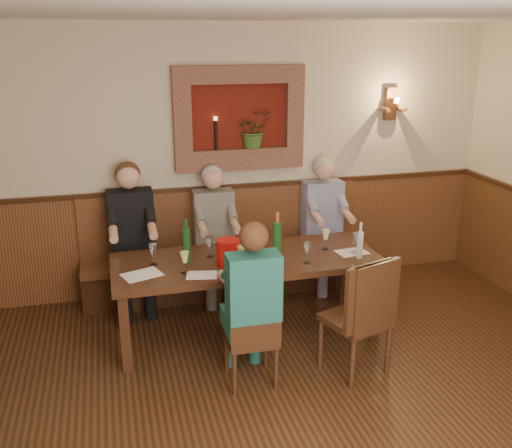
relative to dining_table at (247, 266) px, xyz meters
The scene contains 29 objects.
room_shell 2.21m from the dining_table, 90.00° to the right, with size 6.04×6.04×2.82m.
wainscoting 1.85m from the dining_table, 90.00° to the right, with size 6.02×6.02×1.15m.
wall_niche 1.59m from the dining_table, 77.58° to the left, with size 1.36×0.30×1.06m.
wall_sconce 2.53m from the dining_table, 29.61° to the left, with size 0.25×0.20×0.35m.
dining_table is the anchor object (origin of this frame).
bench 1.01m from the dining_table, 90.00° to the left, with size 3.00×0.45×1.11m.
chair_near_left 0.91m from the dining_table, 101.62° to the right, with size 0.40×0.40×0.88m.
chair_near_right 1.18m from the dining_table, 50.35° to the right, with size 0.58×0.58×1.03m.
person_bench_left 1.28m from the dining_table, 139.12° to the left, with size 0.45×0.55×1.49m.
person_bench_mid 0.85m from the dining_table, 98.65° to the left, with size 0.42×0.51×1.41m.
person_bench_right 1.37m from the dining_table, 37.79° to the left, with size 0.43×0.52×1.44m.
person_chair_front 0.80m from the dining_table, 101.80° to the right, with size 0.40×0.49×1.38m.
spittoon_bucket 0.29m from the dining_table, 150.86° to the right, with size 0.20×0.20×0.23m, color red.
wine_bottle_green_a 0.37m from the dining_table, 10.48° to the right, with size 0.10×0.10×0.43m.
wine_bottle_green_b 0.58m from the dining_table, behind, with size 0.09×0.09×0.40m.
water_bottle 1.04m from the dining_table, 14.20° to the right, with size 0.07×0.07×0.33m.
tasting_sheet_a 0.96m from the dining_table, behind, with size 0.31×0.22×0.00m, color white.
tasting_sheet_b 0.22m from the dining_table, 65.95° to the right, with size 0.31×0.22×0.00m, color white.
tasting_sheet_c 0.99m from the dining_table, ahead, with size 0.28×0.20×0.00m, color white.
tasting_sheet_d 0.54m from the dining_table, 148.55° to the right, with size 0.25×0.18×0.00m, color white.
wine_glass_0 0.79m from the dining_table, ahead, with size 0.08×0.08×0.19m, color #E8E58B, non-canonical shape.
wine_glass_1 0.27m from the dining_table, 117.57° to the right, with size 0.08×0.08×0.19m, color #E8E58B, non-canonical shape.
wine_glass_2 0.64m from the dining_table, 161.19° to the right, with size 0.08×0.08×0.19m, color #E8E58B, non-canonical shape.
wine_glass_3 0.41m from the dining_table, 111.66° to the right, with size 0.08×0.08×0.19m, color #E8E58B, non-canonical shape.
wine_glass_4 0.38m from the dining_table, 158.41° to the left, with size 0.08×0.08×0.19m, color white, non-canonical shape.
wine_glass_5 1.01m from the dining_table, ahead, with size 0.08×0.08×0.19m, color white, non-canonical shape.
wine_glass_6 0.84m from the dining_table, behind, with size 0.08×0.08×0.19m, color white, non-canonical shape.
wine_glass_7 0.57m from the dining_table, 27.16° to the right, with size 0.08×0.08×0.19m, color white, non-canonical shape.
wine_glass_8 0.24m from the dining_table, 28.18° to the left, with size 0.08×0.08×0.19m, color #E8E58B, non-canonical shape.
Camera 1 is at (-1.14, -2.80, 2.66)m, focal length 40.00 mm.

